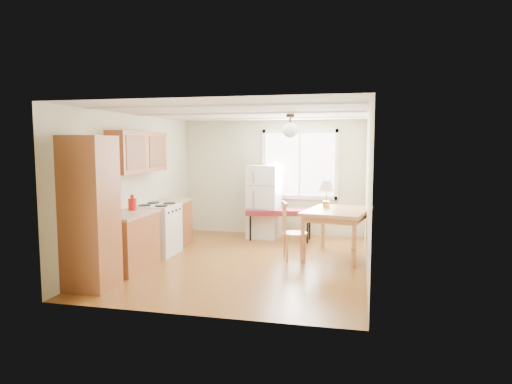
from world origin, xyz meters
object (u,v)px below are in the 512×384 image
(refrigerator, at_px, (264,201))
(chair, at_px, (289,227))
(dining_table, at_px, (337,215))
(bench, at_px, (280,212))

(refrigerator, distance_m, chair, 1.96)
(refrigerator, xyz_separation_m, dining_table, (1.60, -1.36, -0.04))
(refrigerator, distance_m, dining_table, 2.10)
(refrigerator, height_order, bench, refrigerator)
(dining_table, relative_size, chair, 1.53)
(refrigerator, xyz_separation_m, bench, (0.38, -0.22, -0.19))
(dining_table, bearing_deg, bench, 148.46)
(refrigerator, xyz_separation_m, chair, (0.81, -1.77, -0.20))
(dining_table, xyz_separation_m, chair, (-0.79, -0.41, -0.16))
(bench, distance_m, dining_table, 1.68)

